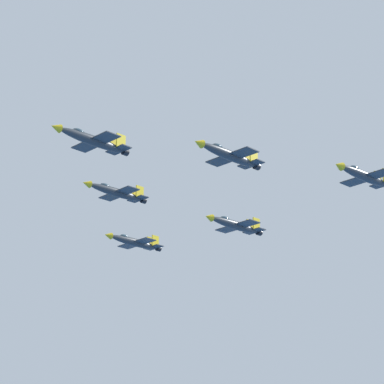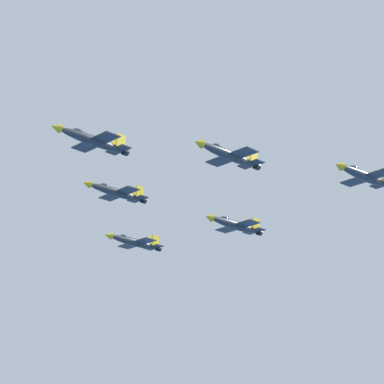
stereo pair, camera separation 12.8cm
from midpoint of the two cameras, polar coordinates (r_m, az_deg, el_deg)
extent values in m
ellipsoid|color=#2D3338|center=(155.25, -6.91, 3.58)|extent=(6.66, 15.01, 1.95)
cone|color=gold|center=(150.73, -9.45, 4.46)|extent=(2.19, 2.38, 1.66)
ellipsoid|color=#334751|center=(153.73, -7.88, 4.17)|extent=(2.21, 2.93, 1.14)
cube|color=#2D3338|center=(155.63, -6.70, 3.47)|extent=(11.38, 6.72, 0.20)
cube|color=gold|center=(152.14, -5.55, 4.01)|extent=(1.71, 3.20, 0.23)
cube|color=gold|center=(159.24, -7.79, 2.98)|extent=(1.71, 3.20, 0.23)
cube|color=#2D3338|center=(158.87, -5.11, 2.94)|extent=(5.69, 3.91, 0.20)
cube|color=gold|center=(158.56, -4.95, 3.54)|extent=(0.93, 2.14, 2.82)
cube|color=gold|center=(159.95, -5.40, 3.34)|extent=(0.93, 2.14, 2.82)
cylinder|color=black|center=(159.84, -4.65, 2.78)|extent=(1.64, 1.46, 1.37)
ellipsoid|color=#2D3338|center=(155.12, 2.63, 2.57)|extent=(6.76, 14.85, 1.94)
cone|color=gold|center=(149.47, 0.47, 3.45)|extent=(2.19, 2.37, 1.64)
ellipsoid|color=#334751|center=(153.14, 1.79, 3.16)|extent=(2.22, 2.91, 1.13)
cube|color=#2D3338|center=(155.59, 2.81, 2.46)|extent=(11.28, 6.77, 0.19)
cube|color=gold|center=(152.70, 4.17, 2.96)|extent=(1.73, 3.17, 0.23)
cube|color=gold|center=(158.63, 1.51, 2.01)|extent=(1.73, 3.17, 0.23)
cube|color=#2D3338|center=(159.53, 4.15, 1.94)|extent=(5.65, 3.93, 0.19)
cube|color=gold|center=(159.27, 4.33, 2.53)|extent=(0.95, 2.12, 2.80)
cube|color=gold|center=(160.43, 3.81, 2.34)|extent=(0.95, 2.12, 2.80)
cylinder|color=black|center=(160.70, 4.53, 1.79)|extent=(1.63, 1.46, 1.35)
ellipsoid|color=#2D3338|center=(178.38, -5.25, -0.03)|extent=(6.07, 14.37, 1.86)
cone|color=gold|center=(173.85, -7.33, 0.59)|extent=(2.06, 2.25, 1.58)
ellipsoid|color=#334751|center=(176.80, -6.05, 0.42)|extent=(2.07, 2.78, 1.09)
cube|color=#2D3338|center=(178.76, -5.07, -0.12)|extent=(10.85, 6.22, 0.19)
cube|color=gold|center=(175.37, -4.12, 0.27)|extent=(1.57, 3.06, 0.22)
cube|color=gold|center=(182.25, -5.99, -0.46)|extent=(1.57, 3.06, 0.22)
cube|color=#2D3338|center=(181.96, -3.76, -0.48)|extent=(5.41, 3.64, 0.19)
cube|color=gold|center=(181.56, -3.63, 0.01)|extent=(0.85, 2.05, 2.69)
cube|color=gold|center=(182.91, -4.01, -0.14)|extent=(0.85, 2.05, 2.69)
cylinder|color=black|center=(182.90, -3.38, -0.60)|extent=(1.55, 1.37, 1.30)
ellipsoid|color=#2D3338|center=(158.79, 11.95, 1.07)|extent=(6.10, 14.52, 1.88)
cone|color=gold|center=(152.55, 10.18, 1.84)|extent=(2.08, 2.27, 1.60)
ellipsoid|color=#334751|center=(156.56, 11.25, 1.61)|extent=(2.08, 2.81, 1.10)
cube|color=#2D3338|center=(159.32, 12.10, 0.97)|extent=(10.96, 6.27, 0.19)
cube|color=gold|center=(161.83, 10.74, 0.56)|extent=(1.58, 3.09, 0.23)
cube|color=#2D3338|center=(163.60, 13.19, 0.54)|extent=(5.46, 3.67, 0.19)
cube|color=gold|center=(164.32, 12.82, 0.92)|extent=(0.85, 2.07, 2.71)
ellipsoid|color=#2D3338|center=(201.41, -4.00, -3.51)|extent=(6.52, 14.82, 1.92)
cone|color=gold|center=(196.34, -5.84, -3.02)|extent=(2.16, 2.34, 1.64)
ellipsoid|color=#334751|center=(199.59, -4.71, -3.12)|extent=(2.18, 2.89, 1.12)
cube|color=#2D3338|center=(201.85, -3.84, -3.58)|extent=(11.22, 6.60, 0.19)
cube|color=gold|center=(198.38, -2.93, -3.29)|extent=(1.68, 3.16, 0.23)
cube|color=gold|center=(205.40, -4.72, -3.84)|extent=(1.68, 3.16, 0.23)
cube|color=#2D3338|center=(205.37, -2.67, -3.87)|extent=(5.61, 3.84, 0.19)
cube|color=gold|center=(204.89, -2.54, -3.42)|extent=(0.91, 2.11, 2.78)
cube|color=gold|center=(206.26, -2.90, -3.53)|extent=(0.91, 2.11, 2.78)
cylinder|color=black|center=(206.42, -2.33, -3.96)|extent=(1.61, 1.44, 1.35)
ellipsoid|color=#2D3338|center=(177.41, 3.05, -2.32)|extent=(6.21, 14.48, 1.88)
cone|color=gold|center=(171.84, 1.19, -1.75)|extent=(2.09, 2.27, 1.60)
ellipsoid|color=#334751|center=(175.41, 2.32, -1.88)|extent=(2.10, 2.81, 1.09)
cube|color=#2D3338|center=(177.89, 3.21, -2.40)|extent=(10.95, 6.34, 0.19)
cube|color=gold|center=(174.91, 4.33, -2.05)|extent=(1.61, 3.08, 0.23)
cube|color=gold|center=(180.98, 2.12, -2.71)|extent=(1.61, 3.08, 0.23)
cube|color=#2D3338|center=(181.74, 4.37, -2.73)|extent=(5.46, 3.70, 0.19)
cube|color=gold|center=(181.35, 4.52, -2.23)|extent=(0.87, 2.06, 2.71)
cube|color=gold|center=(182.54, 4.08, -2.36)|extent=(0.87, 2.06, 2.71)
cylinder|color=black|center=(182.88, 4.71, -2.83)|extent=(1.57, 1.39, 1.31)
camera|label=1|loc=(0.06, -89.98, -0.01)|focal=76.70mm
camera|label=2|loc=(0.06, 90.02, 0.01)|focal=76.70mm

